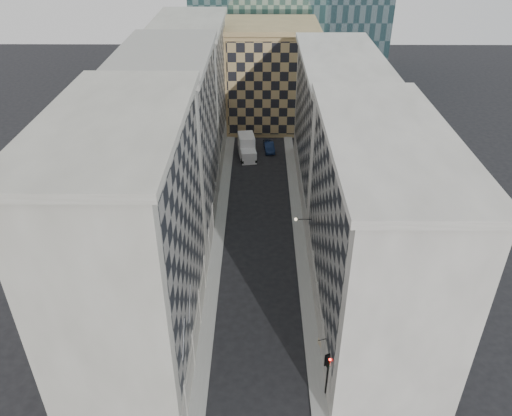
{
  "coord_description": "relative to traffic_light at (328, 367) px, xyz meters",
  "views": [
    {
      "loc": [
        -0.02,
        -23.68,
        37.27
      ],
      "look_at": [
        -0.28,
        13.78,
        14.03
      ],
      "focal_mm": 35.0,
      "sensor_mm": 36.0,
      "label": 1
    }
  ],
  "objects": [
    {
      "name": "shop_sign",
      "position": [
        -0.48,
        2.44,
        0.3
      ],
      "size": [
        0.72,
        0.63,
        0.72
      ],
      "rotation": [
        0.0,
        0.0,
        0.31
      ],
      "color": "black",
      "rests_on": "ground"
    },
    {
      "name": "bldg_left_c",
      "position": [
        -16.78,
        49.82,
        7.28
      ],
      "size": [
        10.8,
        22.8,
        21.7
      ],
      "color": "#99968A",
      "rests_on": "ground"
    },
    {
      "name": "sidewalk_east",
      "position": [
        -0.65,
        24.82,
        -3.47
      ],
      "size": [
        1.5,
        100.0,
        0.15
      ],
      "primitive_type": "cube",
      "color": "gray",
      "rests_on": "ground"
    },
    {
      "name": "box_truck",
      "position": [
        -7.98,
        48.11,
        -2.03
      ],
      "size": [
        3.42,
        6.63,
        3.47
      ],
      "rotation": [
        0.0,
        0.0,
        0.14
      ],
      "color": "white",
      "rests_on": "ground"
    },
    {
      "name": "sidewalk_west",
      "position": [
        -11.15,
        24.82,
        -3.47
      ],
      "size": [
        1.5,
        100.0,
        0.15
      ],
      "primitive_type": "cube",
      "color": "gray",
      "rests_on": "ground"
    },
    {
      "name": "flagpoles_left",
      "position": [
        -11.8,
        0.82,
        4.46
      ],
      "size": [
        0.1,
        6.33,
        2.33
      ],
      "color": "gray",
      "rests_on": "ground"
    },
    {
      "name": "bldg_right_a",
      "position": [
        4.98,
        9.82,
        6.78
      ],
      "size": [
        10.8,
        26.8,
        20.7
      ],
      "color": "#A5A197",
      "rests_on": "ground"
    },
    {
      "name": "bracket_lamp",
      "position": [
        -1.52,
        18.82,
        2.66
      ],
      "size": [
        1.98,
        0.36,
        0.36
      ],
      "color": "black",
      "rests_on": "ground"
    },
    {
      "name": "traffic_light",
      "position": [
        0.0,
        0.0,
        0.0
      ],
      "size": [
        0.59,
        0.58,
        4.73
      ],
      "rotation": [
        0.0,
        0.0,
        0.41
      ],
      "color": "black",
      "rests_on": "sidewalk_east"
    },
    {
      "name": "tan_block",
      "position": [
        -3.9,
        62.72,
        5.89
      ],
      "size": [
        16.8,
        14.8,
        18.8
      ],
      "color": "#9C8152",
      "rests_on": "ground"
    },
    {
      "name": "dark_car",
      "position": [
        -4.21,
        50.2,
        -2.77
      ],
      "size": [
        2.12,
        4.82,
        1.54
      ],
      "primitive_type": "imported",
      "rotation": [
        0.0,
        0.0,
        0.11
      ],
      "color": "#101D3C",
      "rests_on": "ground"
    },
    {
      "name": "bldg_right_b",
      "position": [
        5.0,
        36.82,
        6.31
      ],
      "size": [
        10.8,
        28.8,
        19.7
      ],
      "color": "#A5A197",
      "rests_on": "ground"
    },
    {
      "name": "bldg_left_b",
      "position": [
        -16.78,
        27.82,
        7.78
      ],
      "size": [
        10.8,
        22.8,
        22.7
      ],
      "color": "#99978E",
      "rests_on": "ground"
    },
    {
      "name": "bldg_left_a",
      "position": [
        -16.78,
        5.82,
        8.28
      ],
      "size": [
        10.8,
        22.8,
        23.7
      ],
      "color": "#99968A",
      "rests_on": "ground"
    }
  ]
}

